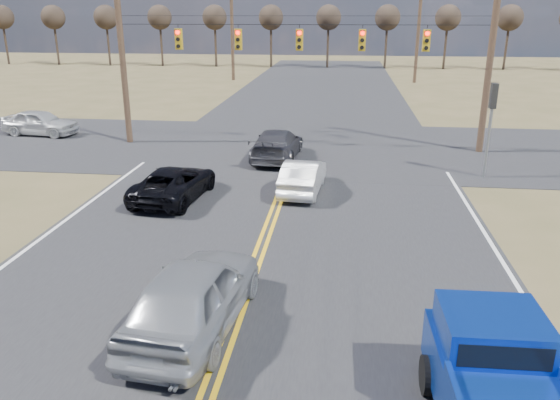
# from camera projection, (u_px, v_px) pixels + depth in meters

# --- Properties ---
(ground) EXTENTS (160.00, 160.00, 0.00)m
(ground) POSITION_uv_depth(u_px,v_px,m) (223.00, 352.00, 11.17)
(ground) COLOR brown
(ground) RESTS_ON ground
(road_main) EXTENTS (14.00, 120.00, 0.02)m
(road_main) POSITION_uv_depth(u_px,v_px,m) (280.00, 196.00, 20.55)
(road_main) COLOR #28282B
(road_main) RESTS_ON ground
(road_cross) EXTENTS (120.00, 12.00, 0.02)m
(road_cross) POSITION_uv_depth(u_px,v_px,m) (298.00, 147.00, 28.06)
(road_cross) COLOR #28282B
(road_cross) RESTS_ON ground
(signal_gantry) EXTENTS (19.60, 4.83, 10.00)m
(signal_gantry) POSITION_uv_depth(u_px,v_px,m) (309.00, 45.00, 26.15)
(signal_gantry) COLOR #473323
(signal_gantry) RESTS_ON ground
(utility_poles) EXTENTS (19.60, 58.32, 10.00)m
(utility_poles) POSITION_uv_depth(u_px,v_px,m) (298.00, 42.00, 25.41)
(utility_poles) COLOR #473323
(utility_poles) RESTS_ON ground
(treeline) EXTENTS (87.00, 117.80, 7.40)m
(treeline) POSITION_uv_depth(u_px,v_px,m) (311.00, 26.00, 34.60)
(treeline) COLOR #33261C
(treeline) RESTS_ON ground
(silver_suv) EXTENTS (2.43, 5.00, 1.64)m
(silver_suv) POSITION_uv_depth(u_px,v_px,m) (194.00, 294.00, 11.77)
(silver_suv) COLOR #989A9F
(silver_suv) RESTS_ON ground
(black_suv) EXTENTS (2.51, 4.63, 1.23)m
(black_suv) POSITION_uv_depth(u_px,v_px,m) (174.00, 183.00, 20.09)
(black_suv) COLOR black
(black_suv) RESTS_ON ground
(white_car_queue) EXTENTS (1.64, 3.95, 1.27)m
(white_car_queue) POSITION_uv_depth(u_px,v_px,m) (303.00, 176.00, 20.87)
(white_car_queue) COLOR silver
(white_car_queue) RESTS_ON ground
(dgrey_car_queue) EXTENTS (2.23, 4.93, 1.40)m
(dgrey_car_queue) POSITION_uv_depth(u_px,v_px,m) (277.00, 144.00, 25.57)
(dgrey_car_queue) COLOR #3A3A40
(dgrey_car_queue) RESTS_ON ground
(cross_car_west) EXTENTS (2.18, 4.37, 1.43)m
(cross_car_west) POSITION_uv_depth(u_px,v_px,m) (40.00, 123.00, 30.50)
(cross_car_west) COLOR #BDBDBD
(cross_car_west) RESTS_ON ground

